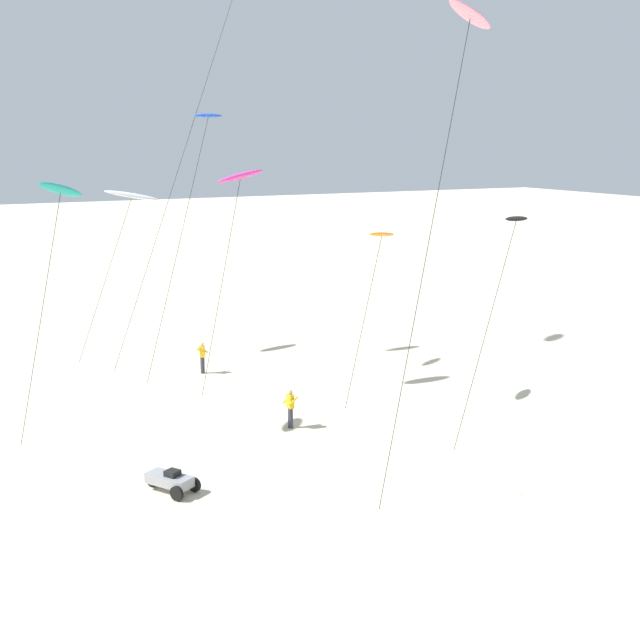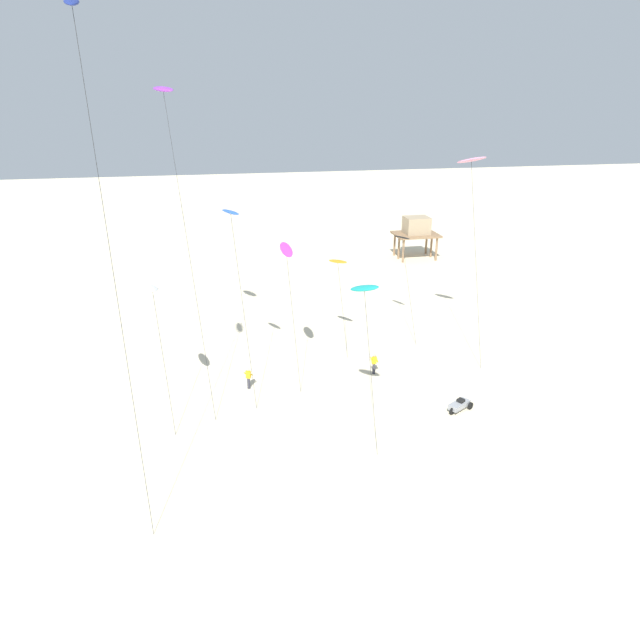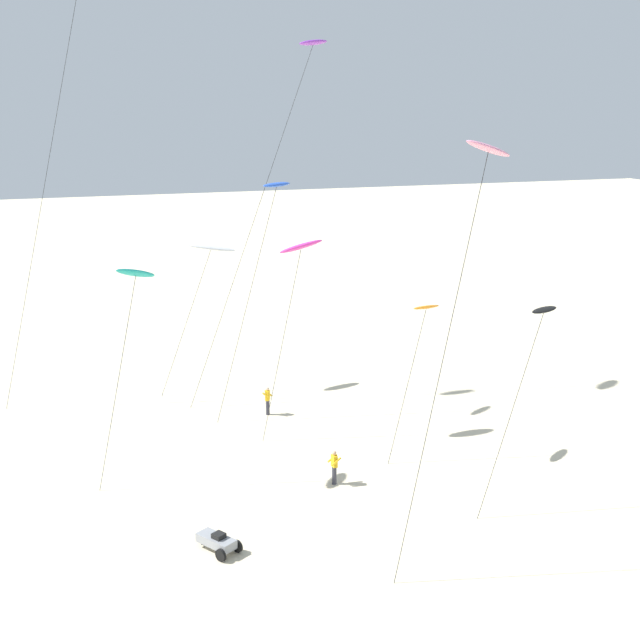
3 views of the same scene
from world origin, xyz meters
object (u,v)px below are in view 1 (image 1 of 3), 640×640
object	(u,v)px
kite_pink	(469,20)
kite_flyer_nearest	(202,357)
kite_magenta	(240,178)
kite_blue	(207,120)
kite_teal	(60,192)
kite_orange	(381,237)
kite_black	(515,224)
kite_white	(132,196)
beach_buggy	(170,480)
kite_flyer_middle	(290,408)

from	to	relation	value
kite_pink	kite_flyer_nearest	xyz separation A→B (m)	(-17.79, -3.26, -14.83)
kite_magenta	kite_flyer_nearest	xyz separation A→B (m)	(-3.19, -1.04, -9.29)
kite_blue	kite_flyer_nearest	size ratio (longest dim) A/B	7.93
kite_teal	kite_pink	bearing A→B (deg)	44.39
kite_orange	kite_teal	bearing A→B (deg)	-96.73
kite_black	kite_white	bearing A→B (deg)	-153.74
kite_orange	kite_white	size ratio (longest dim) A/B	0.86
kite_orange	kite_pink	distance (m)	12.87
kite_white	beach_buggy	bearing A→B (deg)	-11.93
kite_pink	kite_flyer_nearest	distance (m)	23.38
kite_teal	kite_magenta	world-z (taller)	kite_magenta
kite_orange	kite_pink	world-z (taller)	kite_pink
kite_magenta	kite_black	bearing A→B (deg)	32.74
kite_black	kite_pink	size ratio (longest dim) A/B	0.55
kite_flyer_middle	kite_magenta	bearing A→B (deg)	175.35
kite_orange	kite_flyer_middle	world-z (taller)	kite_orange
beach_buggy	kite_flyer_middle	bearing A→B (deg)	123.15
kite_white	kite_flyer_middle	bearing A→B (deg)	8.26
beach_buggy	kite_black	bearing A→B (deg)	88.81
kite_black	kite_flyer_nearest	distance (m)	18.35
kite_black	kite_flyer_middle	world-z (taller)	kite_black
kite_blue	beach_buggy	distance (m)	20.42
kite_magenta	kite_teal	bearing A→B (deg)	-69.56
kite_black	kite_pink	bearing A→B (deg)	-55.99
kite_blue	kite_flyer_middle	world-z (taller)	kite_blue
kite_pink	beach_buggy	bearing A→B (deg)	-111.54
kite_orange	kite_blue	size ratio (longest dim) A/B	0.61
kite_flyer_nearest	beach_buggy	world-z (taller)	kite_flyer_nearest
kite_pink	kite_orange	bearing A→B (deg)	164.94
kite_magenta	beach_buggy	distance (m)	16.27
kite_white	beach_buggy	size ratio (longest dim) A/B	4.57
kite_teal	kite_magenta	bearing A→B (deg)	110.44
kite_black	kite_flyer_middle	distance (m)	11.90
kite_magenta	kite_pink	size ratio (longest dim) A/B	0.66
kite_blue	kite_flyer_nearest	distance (m)	12.01
kite_flyer_middle	kite_white	bearing A→B (deg)	-171.74
kite_flyer_middle	beach_buggy	world-z (taller)	kite_flyer_middle
kite_flyer_nearest	beach_buggy	xyz separation A→B (m)	(14.12, -6.04, -0.46)
kite_white	kite_magenta	size ratio (longest dim) A/B	0.87
kite_pink	kite_flyer_middle	world-z (taller)	kite_pink
kite_black	kite_pink	distance (m)	9.27
kite_blue	kite_flyer_middle	distance (m)	15.87
kite_orange	kite_flyer_middle	size ratio (longest dim) A/B	4.80
kite_teal	kite_pink	size ratio (longest dim) A/B	0.65
kite_flyer_nearest	kite_magenta	bearing A→B (deg)	18.02
kite_black	kite_flyer_middle	bearing A→B (deg)	-120.48
kite_magenta	kite_blue	world-z (taller)	kite_blue
kite_teal	kite_pink	distance (m)	16.83
kite_teal	kite_white	distance (m)	13.86
kite_pink	kite_blue	bearing A→B (deg)	-172.39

